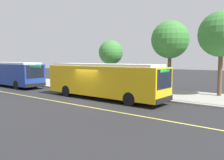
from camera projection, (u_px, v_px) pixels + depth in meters
The scene contains 12 objects.
ground_plane at pixel (89, 99), 19.08m from camera, with size 120.00×120.00×0.00m, color #232326.
sidewalk_curb at pixel (129, 91), 23.77m from camera, with size 44.00×6.40×0.15m, color gray.
lane_stripe_center at pixel (68, 103), 17.36m from camera, with size 36.00×0.14×0.01m, color #E0D64C.
transit_bus_main at pixel (104, 80), 19.26m from camera, with size 11.18×2.67×2.95m.
transit_bus_second at pixel (12, 73), 28.08m from camera, with size 10.15×2.67×2.95m.
bus_shelter at pixel (122, 73), 23.70m from camera, with size 2.90×1.60×2.48m.
waiting_bench at pixel (122, 85), 23.78m from camera, with size 1.60×0.48×0.95m.
route_sign_post at pixel (137, 75), 20.34m from camera, with size 0.44×0.08×2.80m.
pedestrian_commuter at pixel (146, 83), 21.19m from camera, with size 0.24×0.40×1.69m.
street_tree_near_shelter at pixel (170, 40), 23.34m from camera, with size 3.80×3.80×7.06m.
street_tree_upstreet at pixel (222, 34), 19.69m from camera, with size 3.93×3.93×7.30m.
street_tree_downstreet at pixel (111, 53), 27.93m from camera, with size 2.95×2.95×5.48m.
Camera 1 is at (13.17, -13.63, 3.32)m, focal length 36.93 mm.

